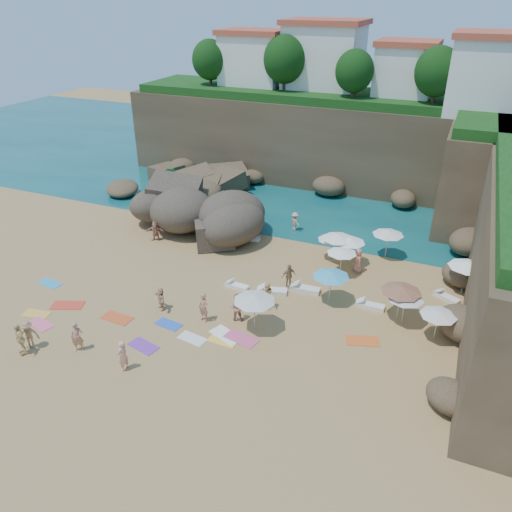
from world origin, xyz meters
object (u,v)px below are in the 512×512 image
at_px(rock_outcrop, 194,229).
at_px(person_stand_1, 237,307).
at_px(person_stand_3, 289,276).
at_px(person_stand_6, 123,356).
at_px(parasol_0, 332,238).
at_px(parasol_1, 342,251).
at_px(person_stand_2, 295,221).
at_px(person_stand_4, 358,261).
at_px(parasol_2, 388,232).
at_px(lounger_0, 249,238).
at_px(flag_pole, 169,182).
at_px(person_stand_5, 155,231).
at_px(person_stand_0, 77,337).

bearing_deg(rock_outcrop, person_stand_1, -49.77).
xyz_separation_m(person_stand_3, person_stand_6, (-5.05, -11.02, 0.05)).
relative_size(parasol_0, parasol_1, 0.97).
bearing_deg(person_stand_2, person_stand_6, 114.88).
height_order(person_stand_3, person_stand_6, person_stand_6).
bearing_deg(parasol_0, person_stand_2, 137.62).
xyz_separation_m(person_stand_4, person_stand_6, (-8.78, -14.78, 0.00)).
bearing_deg(parasol_2, person_stand_2, 167.47).
bearing_deg(parasol_0, parasol_1, -56.54).
relative_size(lounger_0, person_stand_2, 1.08).
height_order(parasol_1, lounger_0, parasol_1).
bearing_deg(flag_pole, rock_outcrop, -36.77).
xyz_separation_m(rock_outcrop, person_stand_3, (10.24, -5.53, 0.84)).
relative_size(rock_outcrop, person_stand_5, 5.55).
relative_size(person_stand_4, person_stand_5, 1.09).
bearing_deg(person_stand_6, person_stand_3, 160.26).
height_order(rock_outcrop, person_stand_5, rock_outcrop).
xyz_separation_m(lounger_0, person_stand_3, (5.24, -5.43, 0.71)).
bearing_deg(person_stand_2, person_stand_5, 64.71).
height_order(lounger_0, person_stand_1, person_stand_1).
distance_m(rock_outcrop, parasol_2, 15.54).
xyz_separation_m(parasol_0, person_stand_0, (-9.74, -15.56, -0.84)).
bearing_deg(person_stand_6, person_stand_2, 177.53).
relative_size(person_stand_0, person_stand_3, 1.05).
bearing_deg(parasol_1, lounger_0, 163.03).
xyz_separation_m(person_stand_0, person_stand_2, (5.74, 19.20, -0.10)).
height_order(person_stand_2, person_stand_3, person_stand_3).
bearing_deg(rock_outcrop, flag_pole, 143.23).
distance_m(flag_pole, parasol_0, 16.21).
bearing_deg(parasol_0, person_stand_5, -170.06).
distance_m(flag_pole, person_stand_3, 16.75).
distance_m(parasol_1, person_stand_6, 16.05).
xyz_separation_m(rock_outcrop, lounger_0, (5.00, -0.10, 0.13)).
xyz_separation_m(parasol_0, person_stand_4, (2.26, -1.11, -0.83)).
relative_size(person_stand_1, person_stand_4, 1.01).
xyz_separation_m(flag_pole, person_stand_2, (11.77, -0.04, -1.67)).
height_order(rock_outcrop, parasol_0, parasol_0).
distance_m(parasol_1, person_stand_0, 17.56).
distance_m(person_stand_0, person_stand_6, 3.23).
bearing_deg(person_stand_4, person_stand_3, -78.38).
xyz_separation_m(person_stand_1, person_stand_4, (5.30, 8.48, -0.01)).
bearing_deg(parasol_2, person_stand_0, -127.42).
bearing_deg(person_stand_5, rock_outcrop, 36.52).
relative_size(parasol_0, person_stand_5, 1.22).
bearing_deg(person_stand_2, person_stand_4, 174.98).
xyz_separation_m(person_stand_1, person_stand_2, (-0.95, 13.23, -0.11)).
bearing_deg(person_stand_1, person_stand_0, 27.06).
relative_size(parasol_1, lounger_0, 1.21).
bearing_deg(person_stand_6, lounger_0, -174.45).
bearing_deg(person_stand_6, rock_outcrop, -157.70).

